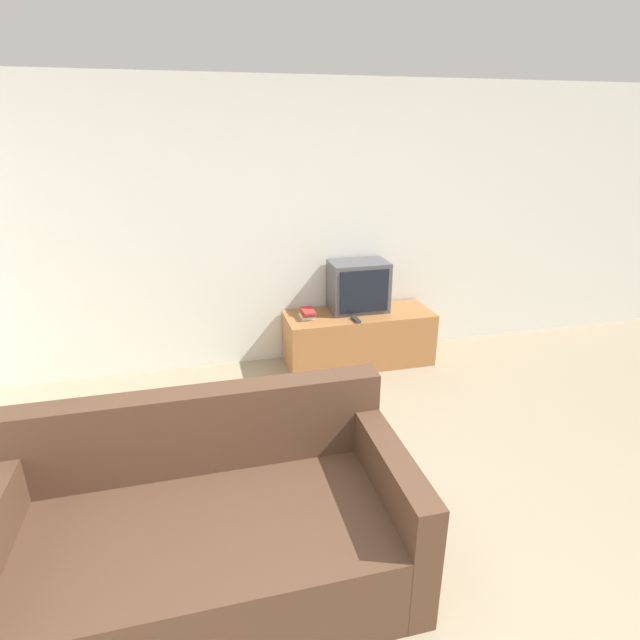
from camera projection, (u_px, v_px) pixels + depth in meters
name	position (u px, v px, depth m)	size (l,w,h in m)	color
ground_plane	(395.00, 622.00, 2.35)	(14.00, 14.00, 0.00)	gray
wall_back	(278.00, 229.00, 4.62)	(9.00, 0.06, 2.60)	silver
tv_stand	(358.00, 338.00, 4.87)	(1.42, 0.53, 0.52)	#9E6638
television	(358.00, 286.00, 4.78)	(0.55, 0.36, 0.48)	#4C4C51
couch	(209.00, 534.00, 2.47)	(1.97, 0.99, 0.90)	#4C3323
book_stack	(308.00, 313.00, 4.65)	(0.13, 0.21, 0.09)	silver
remote_on_stand	(356.00, 320.00, 4.59)	(0.05, 0.15, 0.02)	#2D2D2D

